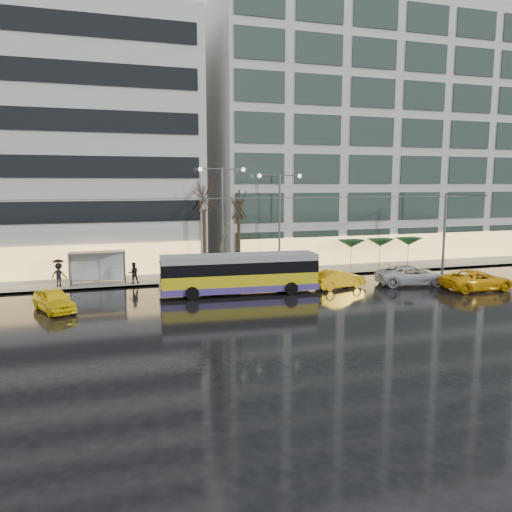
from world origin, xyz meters
name	(u,v)px	position (x,y,z in m)	size (l,w,h in m)	color
ground	(232,311)	(0.00, 0.00, 0.00)	(140.00, 140.00, 0.00)	black
sidewalk	(215,271)	(2.00, 14.00, 0.07)	(80.00, 10.00, 0.15)	gray
kerb	(228,281)	(2.00, 9.05, 0.07)	(80.00, 0.10, 0.15)	slate
building_right	(361,138)	(19.00, 19.00, 12.65)	(32.00, 14.00, 25.00)	beige
trolleybus	(239,275)	(1.72, 4.46, 1.41)	(11.33, 4.70, 5.20)	gold
catenary	(218,231)	(1.00, 7.94, 4.25)	(42.24, 5.12, 7.00)	#595B60
bus_shelter	(92,261)	(-8.38, 10.69, 1.96)	(4.20, 1.60, 2.51)	#595B60
street_lamp_near	(222,206)	(2.00, 10.80, 5.99)	(3.96, 0.36, 9.03)	#595B60
street_lamp_far	(280,209)	(7.00, 10.80, 5.71)	(3.96, 0.36, 8.53)	#595B60
tree_a	(204,193)	(0.50, 11.00, 7.09)	(3.20, 3.20, 8.40)	black
tree_b	(239,201)	(3.50, 11.20, 6.40)	(3.20, 3.20, 7.70)	black
parasol_a	(351,244)	(14.00, 11.00, 2.45)	(2.50, 2.50, 2.65)	#595B60
parasol_b	(380,243)	(17.00, 11.00, 2.45)	(2.50, 2.50, 2.65)	#595B60
parasol_c	(408,241)	(20.00, 11.00, 2.45)	(2.50, 2.50, 2.65)	#595B60
taxi_a	(54,300)	(-10.57, 3.13, 0.70)	(1.66, 4.13, 1.41)	yellow
taxi_b	(338,279)	(9.40, 4.23, 0.70)	(1.49, 4.27, 1.41)	#FFB70D
taxi_c	(477,280)	(19.01, 0.61, 0.74)	(2.46, 5.35, 1.49)	#F4B40C
sedan_silver	(411,275)	(15.40, 3.63, 0.76)	(2.54, 5.51, 1.53)	silver
pedestrian_a	(95,263)	(-8.19, 11.52, 1.62)	(1.12, 1.14, 2.19)	black
pedestrian_b	(134,273)	(-5.36, 9.83, 0.98)	(0.86, 0.69, 1.66)	black
pedestrian_c	(59,272)	(-10.81, 10.34, 1.27)	(1.31, 1.04, 2.11)	black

